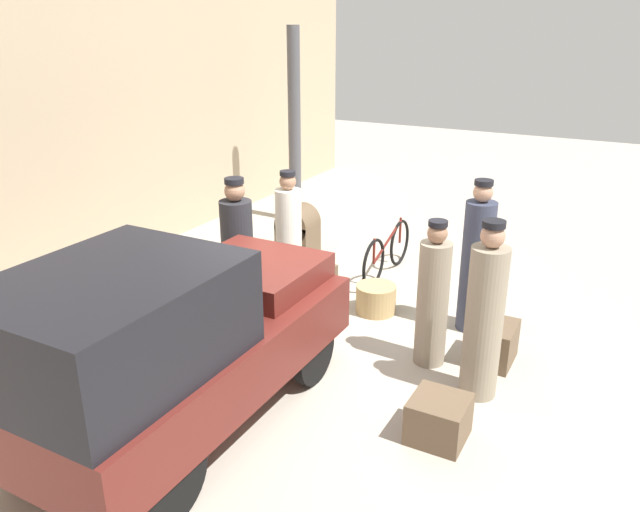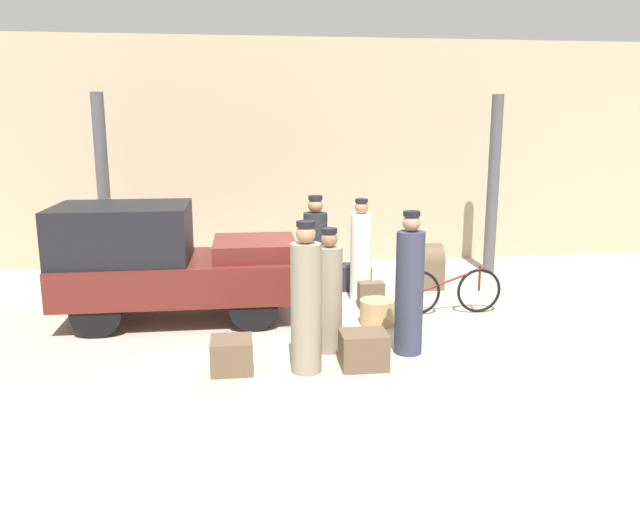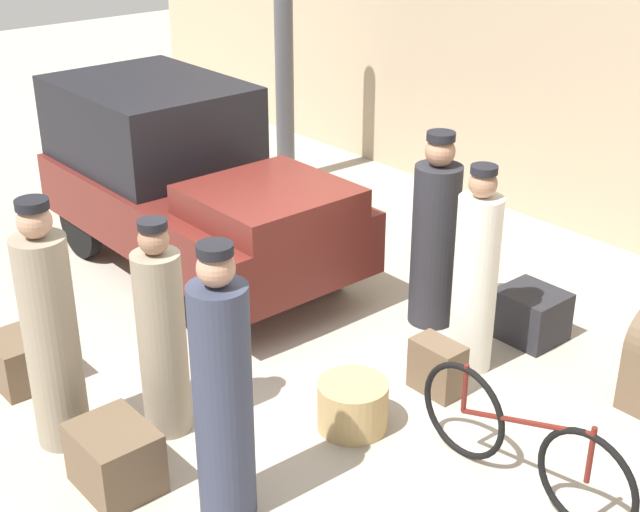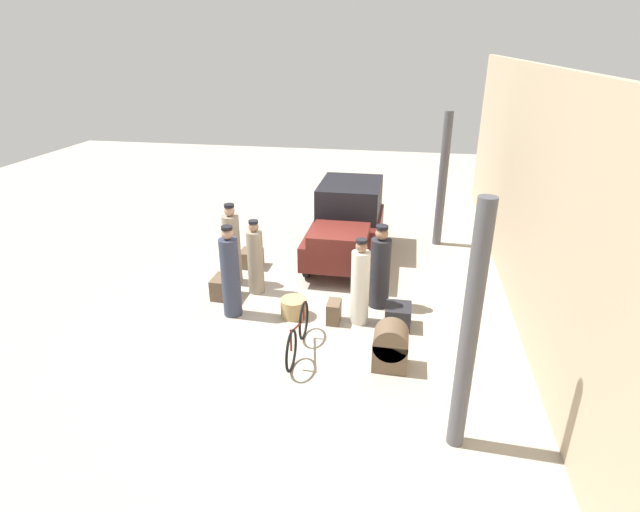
% 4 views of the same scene
% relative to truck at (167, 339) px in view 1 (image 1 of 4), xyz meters
% --- Properties ---
extents(ground_plane, '(30.00, 30.00, 0.00)m').
position_rel_truck_xyz_m(ground_plane, '(2.08, -0.45, -0.91)').
color(ground_plane, '#A89E8E').
extents(station_building_facade, '(16.00, 0.15, 4.50)m').
position_rel_truck_xyz_m(station_building_facade, '(2.08, 3.63, 1.34)').
color(station_building_facade, tan).
rests_on(station_building_facade, ground).
extents(canopy_pillar_right, '(0.22, 0.22, 3.37)m').
position_rel_truck_xyz_m(canopy_pillar_right, '(5.91, 2.22, 0.78)').
color(canopy_pillar_right, '#4C4C51').
rests_on(canopy_pillar_right, ground).
extents(truck, '(3.42, 1.59, 1.72)m').
position_rel_truck_xyz_m(truck, '(0.00, 0.00, 0.00)').
color(truck, black).
rests_on(truck, ground).
extents(bicycle, '(1.65, 0.04, 0.73)m').
position_rel_truck_xyz_m(bicycle, '(4.25, -0.27, -0.56)').
color(bicycle, black).
rests_on(bicycle, ground).
extents(wicker_basket, '(0.50, 0.50, 0.36)m').
position_rel_truck_xyz_m(wicker_basket, '(3.07, -0.62, -0.73)').
color(wicker_basket, tan).
rests_on(wicker_basket, ground).
extents(porter_with_bicycle, '(0.33, 0.33, 1.59)m').
position_rel_truck_xyz_m(porter_with_bicycle, '(2.22, -1.62, -0.18)').
color(porter_with_bicycle, gray).
rests_on(porter_with_bicycle, ground).
extents(porter_lifting_near_truck, '(0.36, 0.36, 1.79)m').
position_rel_truck_xyz_m(porter_lifting_near_truck, '(1.86, -2.24, -0.09)').
color(porter_lifting_near_truck, gray).
rests_on(porter_lifting_near_truck, ground).
extents(porter_carrying_trunk, '(0.34, 0.34, 1.67)m').
position_rel_truck_xyz_m(porter_carrying_trunk, '(3.06, 0.64, -0.14)').
color(porter_carrying_trunk, silver).
rests_on(porter_carrying_trunk, ground).
extents(conductor_in_dark_uniform, '(0.35, 0.35, 1.81)m').
position_rel_truck_xyz_m(conductor_in_dark_uniform, '(3.21, -1.80, -0.07)').
color(conductor_in_dark_uniform, '#33384C').
rests_on(conductor_in_dark_uniform, ground).
extents(porter_standing_middle, '(0.40, 0.40, 1.70)m').
position_rel_truck_xyz_m(porter_standing_middle, '(2.35, 0.95, -0.14)').
color(porter_standing_middle, '#232328').
rests_on(porter_standing_middle, ground).
extents(suitcase_black_upright, '(0.40, 0.24, 0.41)m').
position_rel_truck_xyz_m(suitcase_black_upright, '(3.14, 0.17, -0.70)').
color(suitcase_black_upright, brown).
rests_on(suitcase_black_upright, ground).
extents(trunk_large_brown, '(0.49, 0.49, 0.39)m').
position_rel_truck_xyz_m(trunk_large_brown, '(0.99, -2.12, -0.71)').
color(trunk_large_brown, brown).
rests_on(trunk_large_brown, ground).
extents(suitcase_small_leather, '(0.55, 0.45, 0.43)m').
position_rel_truck_xyz_m(suitcase_small_leather, '(2.55, -2.21, -0.69)').
color(suitcase_small_leather, brown).
rests_on(suitcase_small_leather, ground).
extents(trunk_barrel_dark, '(0.48, 0.56, 0.79)m').
position_rel_truck_xyz_m(trunk_barrel_dark, '(4.38, 1.28, -0.52)').
color(trunk_barrel_dark, brown).
rests_on(trunk_barrel_dark, ground).
extents(trunk_wicker_pale, '(0.51, 0.47, 0.42)m').
position_rel_truck_xyz_m(trunk_wicker_pale, '(3.10, 1.36, -0.70)').
color(trunk_wicker_pale, '#232328').
rests_on(trunk_wicker_pale, ground).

